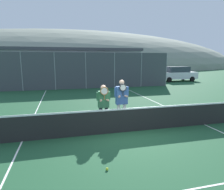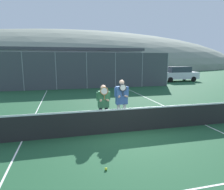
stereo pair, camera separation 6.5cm
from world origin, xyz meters
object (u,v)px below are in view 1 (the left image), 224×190
(car_far_left, at_px, (42,76))
(car_left_of_center, at_px, (93,76))
(car_right_of_center, at_px, (177,74))
(player_center_left, at_px, (122,99))
(player_leftmost, at_px, (104,102))
(car_center, at_px, (137,75))
(tennis_ball_on_court, at_px, (107,169))

(car_far_left, height_order, car_left_of_center, car_far_left)
(car_left_of_center, bearing_deg, car_right_of_center, 1.39)
(player_center_left, xyz_separation_m, car_far_left, (-4.24, 14.08, -0.18))
(player_center_left, bearing_deg, car_far_left, 106.78)
(player_leftmost, xyz_separation_m, player_center_left, (0.75, 0.05, 0.09))
(player_leftmost, bearing_deg, car_right_of_center, 49.72)
(car_center, height_order, car_right_of_center, car_right_of_center)
(player_center_left, xyz_separation_m, tennis_ball_on_court, (-1.30, -3.11, -1.07))
(car_left_of_center, height_order, car_right_of_center, car_right_of_center)
(tennis_ball_on_court, bearing_deg, player_leftmost, 79.67)
(player_leftmost, bearing_deg, player_center_left, 3.58)
(player_leftmost, xyz_separation_m, car_far_left, (-3.50, 14.12, -0.09))
(car_far_left, relative_size, tennis_ball_on_court, 65.85)
(car_left_of_center, bearing_deg, tennis_ball_on_court, -97.63)
(car_far_left, xyz_separation_m, car_left_of_center, (5.23, -0.08, -0.01))
(player_center_left, distance_m, car_center, 15.38)
(player_center_left, height_order, car_left_of_center, player_center_left)
(player_leftmost, relative_size, player_center_left, 0.91)
(player_center_left, height_order, car_far_left, player_center_left)
(car_far_left, distance_m, car_right_of_center, 15.61)
(car_far_left, relative_size, car_right_of_center, 0.95)
(player_leftmost, relative_size, tennis_ball_on_court, 24.95)
(player_leftmost, bearing_deg, car_left_of_center, 82.96)
(car_far_left, height_order, tennis_ball_on_court, car_far_left)
(player_leftmost, distance_m, car_left_of_center, 14.15)
(car_far_left, relative_size, car_left_of_center, 1.00)
(player_center_left, bearing_deg, car_left_of_center, 85.96)
(car_left_of_center, xyz_separation_m, car_right_of_center, (10.38, 0.25, 0.00))
(player_center_left, relative_size, car_far_left, 0.42)
(car_far_left, relative_size, car_center, 1.05)
(car_left_of_center, relative_size, tennis_ball_on_court, 65.56)
(player_center_left, height_order, tennis_ball_on_court, player_center_left)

